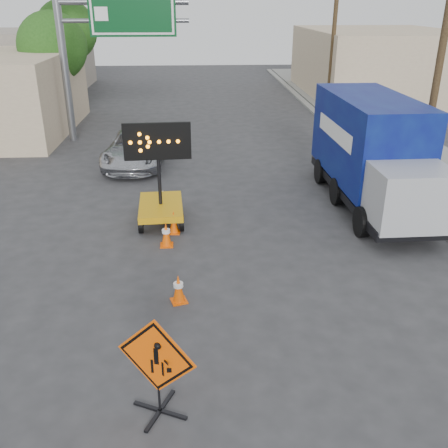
{
  "coord_description": "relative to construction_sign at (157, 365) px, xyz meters",
  "views": [
    {
      "loc": [
        -0.29,
        -7.18,
        6.44
      ],
      "look_at": [
        0.31,
        3.39,
        1.69
      ],
      "focal_mm": 40.0,
      "sensor_mm": 36.0,
      "label": 1
    }
  ],
  "objects": [
    {
      "name": "sidewalk_right",
      "position": [
        10.52,
        15.64,
        -0.92
      ],
      "size": [
        4.0,
        60.0,
        0.15
      ],
      "primitive_type": "cube",
      "color": "gray",
      "rests_on": "ground"
    },
    {
      "name": "storefront_left_far",
      "position": [
        -13.98,
        34.64,
        1.21
      ],
      "size": [
        12.0,
        10.0,
        4.4
      ],
      "primitive_type": "cube",
      "color": "#A29787",
      "rests_on": "ground"
    },
    {
      "name": "highway_gantry",
      "position": [
        -3.42,
        18.6,
        4.08
      ],
      "size": [
        6.18,
        0.38,
        6.9
      ],
      "color": "slate",
      "rests_on": "ground"
    },
    {
      "name": "ground",
      "position": [
        1.02,
        0.64,
        -0.99
      ],
      "size": [
        100.0,
        100.0,
        0.0
      ],
      "primitive_type": "plane",
      "color": "#2D2D30",
      "rests_on": "ground"
    },
    {
      "name": "box_truck",
      "position": [
        6.59,
        9.29,
        0.63
      ],
      "size": [
        2.54,
        7.57,
        3.57
      ],
      "rotation": [
        0.0,
        0.0,
        0.02
      ],
      "color": "black",
      "rests_on": "ground"
    },
    {
      "name": "pickup_truck",
      "position": [
        -1.81,
        14.36,
        -0.28
      ],
      "size": [
        2.73,
        5.32,
        1.44
      ],
      "primitive_type": "imported",
      "rotation": [
        0.0,
        0.0,
        -0.07
      ],
      "color": "#ACADB3",
      "rests_on": "ground"
    },
    {
      "name": "tree_left_near",
      "position": [
        -6.98,
        22.64,
        3.17
      ],
      "size": [
        3.71,
        3.71,
        6.03
      ],
      "color": "#48381E",
      "rests_on": "ground"
    },
    {
      "name": "curb_right",
      "position": [
        8.22,
        15.64,
        -0.93
      ],
      "size": [
        0.4,
        60.0,
        0.12
      ],
      "primitive_type": "cube",
      "color": "gray",
      "rests_on": "ground"
    },
    {
      "name": "cone_a",
      "position": [
        0.23,
        3.43,
        -0.64
      ],
      "size": [
        0.45,
        0.45,
        0.71
      ],
      "rotation": [
        0.0,
        0.0,
        0.29
      ],
      "color": "#F55405",
      "rests_on": "ground"
    },
    {
      "name": "utility_pole_near",
      "position": [
        9.02,
        10.64,
        3.69
      ],
      "size": [
        1.8,
        0.26,
        9.0
      ],
      "color": "#48381E",
      "rests_on": "ground"
    },
    {
      "name": "utility_pole_far",
      "position": [
        9.02,
        24.64,
        3.69
      ],
      "size": [
        1.8,
        0.26,
        9.0
      ],
      "color": "#48381E",
      "rests_on": "ground"
    },
    {
      "name": "cone_d",
      "position": [
        -0.53,
        9.51,
        -0.64
      ],
      "size": [
        0.47,
        0.47,
        0.7
      ],
      "rotation": [
        0.0,
        0.0,
        -0.44
      ],
      "color": "#F55405",
      "rests_on": "ground"
    },
    {
      "name": "building_right_far",
      "position": [
        14.02,
        30.64,
        1.31
      ],
      "size": [
        10.0,
        14.0,
        4.6
      ],
      "primitive_type": "cube",
      "color": "#CAB592",
      "rests_on": "ground"
    },
    {
      "name": "tree_left_far",
      "position": [
        -7.98,
        30.64,
        3.6
      ],
      "size": [
        4.1,
        4.1,
        6.66
      ],
      "color": "#48381E",
      "rests_on": "ground"
    },
    {
      "name": "cone_c",
      "position": [
        -0.01,
        7.25,
        -0.64
      ],
      "size": [
        0.39,
        0.39,
        0.72
      ],
      "rotation": [
        0.0,
        0.0,
        -0.06
      ],
      "color": "#F55405",
      "rests_on": "ground"
    },
    {
      "name": "arrow_board",
      "position": [
        -0.44,
        8.13,
        -0.29
      ],
      "size": [
        2.02,
        2.31,
        3.19
      ],
      "rotation": [
        0.0,
        0.0,
        0.06
      ],
      "color": "#C98E0B",
      "rests_on": "ground"
    },
    {
      "name": "cone_b",
      "position": [
        -0.19,
        6.38,
        -0.63
      ],
      "size": [
        0.38,
        0.38,
        0.73
      ],
      "rotation": [
        0.0,
        0.0,
        0.03
      ],
      "color": "#F55405",
      "rests_on": "ground"
    },
    {
      "name": "construction_sign",
      "position": [
        0.0,
        0.0,
        0.0
      ],
      "size": [
        1.31,
        0.95,
        1.89
      ],
      "rotation": [
        0.0,
        0.0,
        -0.43
      ],
      "color": "black",
      "rests_on": "ground"
    }
  ]
}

